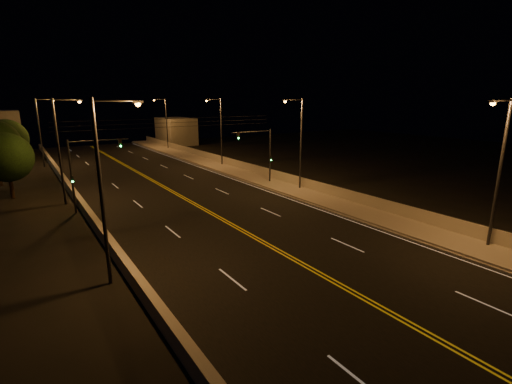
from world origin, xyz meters
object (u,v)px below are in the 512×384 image
streetlight_2 (220,128)px  streetlight_3 (165,121)px  streetlight_1 (299,139)px  streetlight_6 (41,128)px  streetlight_4 (106,182)px  traffic_signal_right (263,150)px  tree_0 (7,157)px  tree_2 (7,139)px  traffic_signal_left (83,167)px  streetlight_0 (499,166)px  streetlight_5 (61,145)px

streetlight_2 → streetlight_3: same height
streetlight_1 → streetlight_6: size_ratio=1.00×
streetlight_4 → traffic_signal_right: size_ratio=1.53×
tree_0 → tree_2: size_ratio=0.92×
streetlight_1 → traffic_signal_right: 4.99m
traffic_signal_left → tree_2: 25.70m
streetlight_0 → tree_2: streetlight_0 is taller
streetlight_3 → traffic_signal_left: streetlight_3 is taller
streetlight_3 → streetlight_4: same height
streetlight_1 → streetlight_0: bearing=-90.0°
streetlight_1 → tree_0: (-25.86, 13.30, -1.48)m
traffic_signal_left → tree_2: tree_2 is taller
streetlight_2 → streetlight_4: bearing=-127.2°
streetlight_6 → tree_2: 4.84m
streetlight_4 → streetlight_6: 42.06m
streetlight_0 → traffic_signal_right: streetlight_0 is taller
streetlight_5 → streetlight_6: size_ratio=1.00×
streetlight_3 → tree_2: (-25.76, -10.61, -1.13)m
streetlight_5 → traffic_signal_left: bearing=-72.5°
streetlight_3 → tree_0: size_ratio=1.49×
streetlight_0 → streetlight_6: 55.25m
streetlight_0 → streetlight_3: bearing=90.0°
streetlight_1 → tree_2: size_ratio=1.38×
streetlight_1 → streetlight_3: bearing=90.0°
streetlight_2 → streetlight_4: size_ratio=1.00×
streetlight_1 → streetlight_4: 23.91m
streetlight_6 → tree_2: size_ratio=1.38×
streetlight_0 → streetlight_1: 19.35m
streetlight_3 → tree_2: size_ratio=1.38×
streetlight_5 → traffic_signal_right: size_ratio=1.53×
streetlight_3 → traffic_signal_left: size_ratio=1.53×
streetlight_4 → streetlight_5: bearing=90.0°
streetlight_0 → streetlight_3: size_ratio=1.00×
traffic_signal_right → tree_0: (-24.35, 8.82, 0.11)m
traffic_signal_right → tree_2: bearing=134.0°
tree_2 → streetlight_2: bearing=-24.6°
traffic_signal_right → tree_2: 34.92m
streetlight_4 → streetlight_5: (0.00, 18.52, 0.00)m
streetlight_5 → traffic_signal_right: streetlight_5 is taller
streetlight_3 → traffic_signal_right: (-1.51, -35.73, -1.59)m
streetlight_3 → tree_0: (-25.86, -26.92, -1.48)m
streetlight_4 → traffic_signal_right: 25.01m
traffic_signal_left → streetlight_3: bearing=60.3°
streetlight_4 → tree_2: size_ratio=1.38×
traffic_signal_right → tree_2: tree_2 is taller
streetlight_6 → streetlight_5: bearing=-90.0°
streetlight_1 → tree_2: bearing=131.0°
streetlight_5 → streetlight_6: (0.00, 23.54, 0.00)m
streetlight_1 → streetlight_3: 40.21m
traffic_signal_right → tree_2: size_ratio=0.90×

